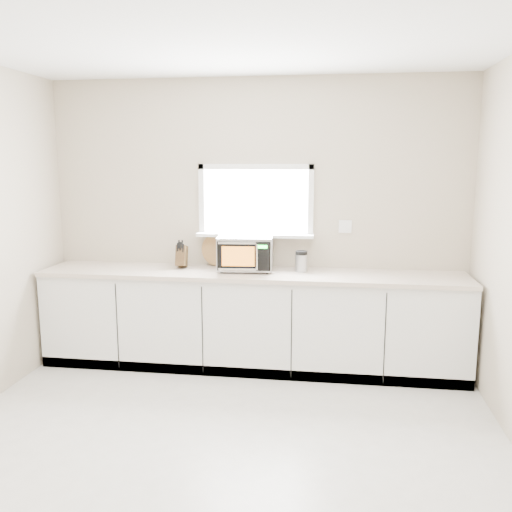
# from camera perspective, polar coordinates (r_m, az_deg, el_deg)

# --- Properties ---
(ground) EXTENTS (4.00, 4.00, 0.00)m
(ground) POSITION_cam_1_polar(r_m,az_deg,el_deg) (3.76, -4.65, -20.95)
(ground) COLOR beige
(ground) RESTS_ON ground
(back_wall) EXTENTS (4.00, 0.17, 2.70)m
(back_wall) POSITION_cam_1_polar(r_m,az_deg,el_deg) (5.22, 0.00, 3.77)
(back_wall) COLOR #BBAD95
(back_wall) RESTS_ON ground
(cabinets) EXTENTS (3.92, 0.60, 0.88)m
(cabinets) POSITION_cam_1_polar(r_m,az_deg,el_deg) (5.12, -0.48, -6.93)
(cabinets) COLOR silver
(cabinets) RESTS_ON ground
(countertop) EXTENTS (3.92, 0.64, 0.04)m
(countertop) POSITION_cam_1_polar(r_m,az_deg,el_deg) (5.00, -0.51, -1.91)
(countertop) COLOR beige
(countertop) RESTS_ON cabinets
(microwave) EXTENTS (0.53, 0.43, 0.32)m
(microwave) POSITION_cam_1_polar(r_m,az_deg,el_deg) (5.04, -1.11, 0.39)
(microwave) COLOR black
(microwave) RESTS_ON countertop
(knife_block) EXTENTS (0.10, 0.19, 0.27)m
(knife_block) POSITION_cam_1_polar(r_m,az_deg,el_deg) (5.21, -7.83, 0.04)
(knife_block) COLOR #4F391C
(knife_block) RESTS_ON countertop
(cutting_board) EXTENTS (0.33, 0.08, 0.33)m
(cutting_board) POSITION_cam_1_polar(r_m,az_deg,el_deg) (5.27, -3.97, 0.74)
(cutting_board) COLOR #A68040
(cutting_board) RESTS_ON countertop
(coffee_grinder) EXTENTS (0.12, 0.12, 0.20)m
(coffee_grinder) POSITION_cam_1_polar(r_m,az_deg,el_deg) (5.01, 4.79, -0.54)
(coffee_grinder) COLOR #A9ABB0
(coffee_grinder) RESTS_ON countertop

